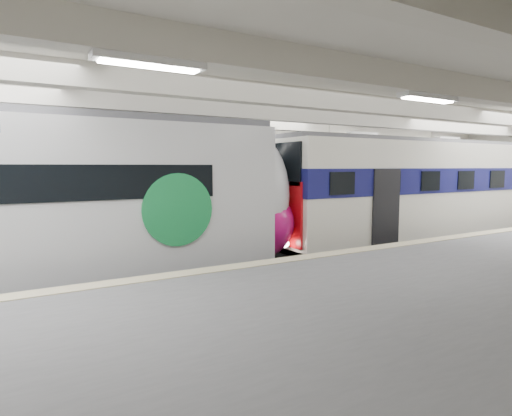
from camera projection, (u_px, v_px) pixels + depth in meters
station_hall at (305, 174)px, 12.89m from camera, size 36.00×24.00×5.75m
modern_emu at (66, 209)px, 11.15m from camera, size 15.19×3.13×4.83m
older_rer at (415, 192)px, 18.09m from camera, size 13.98×3.09×4.59m
far_train at (34, 200)px, 15.66m from camera, size 13.71×3.21×4.37m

